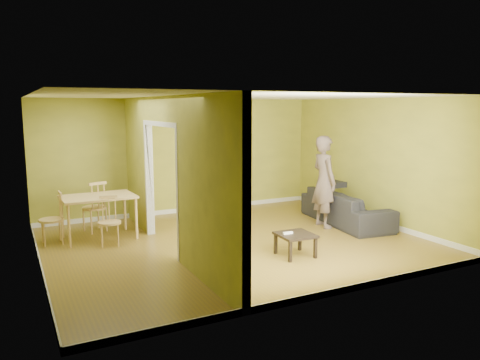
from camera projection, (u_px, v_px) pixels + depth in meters
name	position (u px, v px, depth m)	size (l,w,h in m)	color
room_shell	(235.00, 171.00, 8.24)	(6.50, 6.50, 6.50)	olive
partition	(170.00, 176.00, 7.71)	(0.22, 5.50, 2.60)	gold
wall_speaker	(242.00, 129.00, 11.19)	(0.10, 0.10, 0.10)	black
sofa	(346.00, 202.00, 9.77)	(1.00, 2.33, 0.89)	black
person	(324.00, 174.00, 9.40)	(0.62, 0.79, 2.18)	slate
bookshelf	(213.00, 170.00, 10.90)	(0.80, 0.35, 1.90)	white
paper_box_teal	(212.00, 173.00, 10.85)	(0.45, 0.30, 0.23)	#176145
paper_box_navy_b	(212.00, 158.00, 10.80)	(0.40, 0.26, 0.21)	navy
paper_box_navy_c	(215.00, 149.00, 10.80)	(0.41, 0.27, 0.21)	navy
coffee_table	(295.00, 237.00, 7.63)	(0.56, 0.56, 0.38)	black
game_controller	(288.00, 233.00, 7.60)	(0.17, 0.04, 0.03)	white
dining_table	(98.00, 200.00, 8.60)	(1.29, 0.86, 0.81)	#E3B478
chair_left	(51.00, 218.00, 8.28)	(0.43, 0.43, 0.94)	tan
chair_near	(109.00, 221.00, 8.21)	(0.40, 0.40, 0.87)	#D4BC89
chair_far	(94.00, 206.00, 9.12)	(0.46, 0.46, 1.01)	tan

